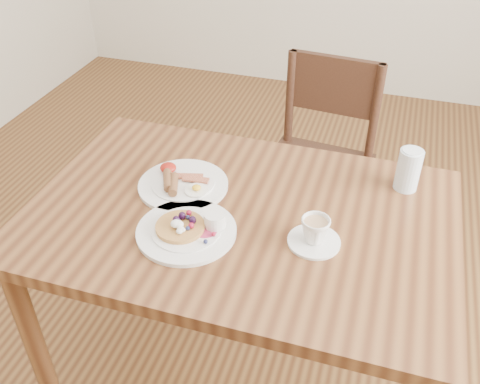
{
  "coord_description": "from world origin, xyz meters",
  "views": [
    {
      "loc": [
        0.35,
        -1.13,
        1.69
      ],
      "look_at": [
        0.0,
        0.0,
        0.82
      ],
      "focal_mm": 40.0,
      "sensor_mm": 36.0,
      "label": 1
    }
  ],
  "objects": [
    {
      "name": "water_glass",
      "position": [
        0.44,
        0.26,
        0.81
      ],
      "size": [
        0.07,
        0.07,
        0.13
      ],
      "primitive_type": "cylinder",
      "color": "silver",
      "rests_on": "dining_table"
    },
    {
      "name": "pancake_plate",
      "position": [
        -0.11,
        -0.13,
        0.76
      ],
      "size": [
        0.27,
        0.27,
        0.06
      ],
      "color": "white",
      "rests_on": "dining_table"
    },
    {
      "name": "teacup_saucer",
      "position": [
        0.22,
        -0.07,
        0.78
      ],
      "size": [
        0.14,
        0.14,
        0.08
      ],
      "color": "white",
      "rests_on": "dining_table"
    },
    {
      "name": "chair_far",
      "position": [
        0.11,
        0.75,
        0.49
      ],
      "size": [
        0.46,
        0.46,
        0.88
      ],
      "rotation": [
        0.0,
        0.0,
        3.05
      ],
      "color": "#382114",
      "rests_on": "ground"
    },
    {
      "name": "dining_table",
      "position": [
        0.0,
        0.0,
        0.65
      ],
      "size": [
        1.2,
        0.8,
        0.75
      ],
      "color": "brown",
      "rests_on": "ground"
    },
    {
      "name": "breakfast_plate",
      "position": [
        -0.2,
        0.07,
        0.76
      ],
      "size": [
        0.27,
        0.27,
        0.04
      ],
      "color": "white",
      "rests_on": "dining_table"
    },
    {
      "name": "ground",
      "position": [
        0.0,
        0.0,
        0.0
      ],
      "size": [
        5.0,
        5.0,
        0.0
      ],
      "primitive_type": "plane",
      "color": "#502D16",
      "rests_on": "ground"
    }
  ]
}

